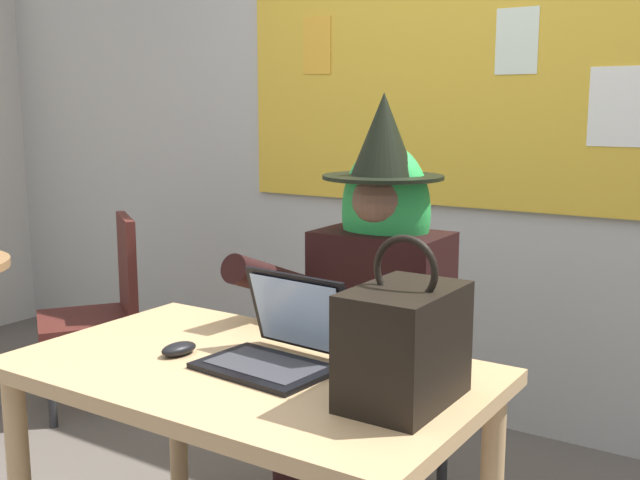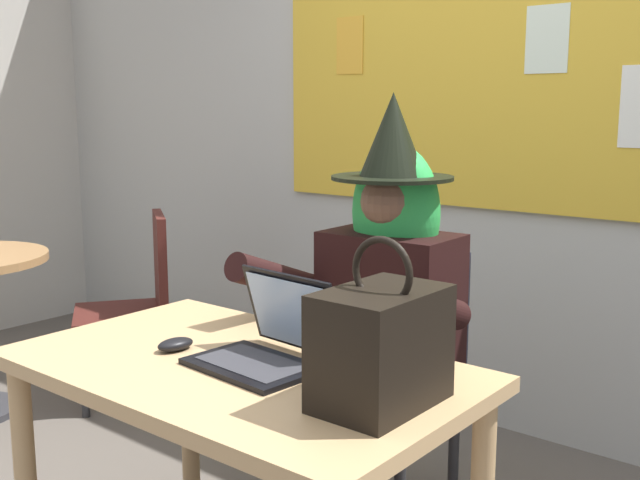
# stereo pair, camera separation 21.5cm
# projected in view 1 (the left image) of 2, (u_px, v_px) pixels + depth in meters

# --- Properties ---
(wall_back_bulletin) EXTENTS (6.32, 1.81, 2.73)m
(wall_back_bulletin) POSITION_uv_depth(u_px,v_px,m) (497.00, 105.00, 3.15)
(wall_back_bulletin) COLOR #B2B2AD
(wall_back_bulletin) RESTS_ON ground
(desk_main) EXTENTS (1.22, 0.73, 0.72)m
(desk_main) POSITION_uv_depth(u_px,v_px,m) (248.00, 402.00, 1.96)
(desk_main) COLOR tan
(desk_main) RESTS_ON ground
(chair_at_desk) EXTENTS (0.43, 0.43, 0.91)m
(chair_at_desk) POSITION_uv_depth(u_px,v_px,m) (387.00, 366.00, 2.56)
(chair_at_desk) COLOR #2D3347
(chair_at_desk) RESTS_ON ground
(person_costumed) EXTENTS (0.61, 0.66, 1.41)m
(person_costumed) POSITION_uv_depth(u_px,v_px,m) (371.00, 292.00, 2.41)
(person_costumed) COLOR black
(person_costumed) RESTS_ON ground
(laptop) EXTENTS (0.35, 0.31, 0.23)m
(laptop) POSITION_uv_depth(u_px,v_px,m) (278.00, 345.00, 1.94)
(laptop) COLOR black
(laptop) RESTS_ON desk_main
(computer_mouse) EXTENTS (0.08, 0.11, 0.03)m
(computer_mouse) POSITION_uv_depth(u_px,v_px,m) (179.00, 349.00, 2.02)
(computer_mouse) COLOR black
(computer_mouse) RESTS_ON desk_main
(handbag) EXTENTS (0.20, 0.30, 0.38)m
(handbag) POSITION_uv_depth(u_px,v_px,m) (404.00, 344.00, 1.68)
(handbag) COLOR black
(handbag) RESTS_ON desk_main
(chair_spare_by_window) EXTENTS (0.59, 0.59, 0.88)m
(chair_spare_by_window) POSITION_uv_depth(u_px,v_px,m) (104.00, 303.00, 3.47)
(chair_spare_by_window) COLOR #4C1E19
(chair_spare_by_window) RESTS_ON ground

